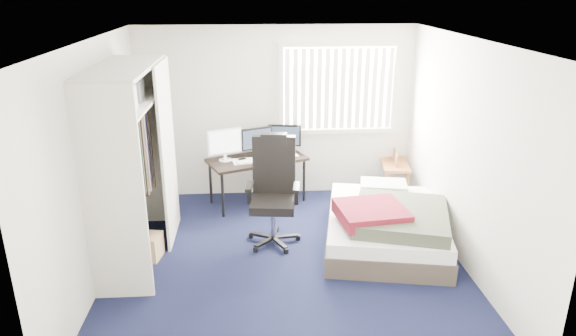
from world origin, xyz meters
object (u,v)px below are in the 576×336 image
at_px(desk, 256,155).
at_px(nightstand, 394,166).
at_px(bed, 387,224).
at_px(office_chair, 274,202).

bearing_deg(desk, nightstand, 2.60).
relative_size(nightstand, bed, 0.38).
relative_size(office_chair, bed, 0.64).
distance_m(office_chair, nightstand, 2.28).
bearing_deg(bed, nightstand, 71.98).
height_order(office_chair, nightstand, office_chair).
xyz_separation_m(office_chair, bed, (1.37, -0.22, -0.25)).
xyz_separation_m(desk, office_chair, (0.19, -1.21, -0.20)).
height_order(desk, bed, desk).
bearing_deg(office_chair, nightstand, 34.98).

